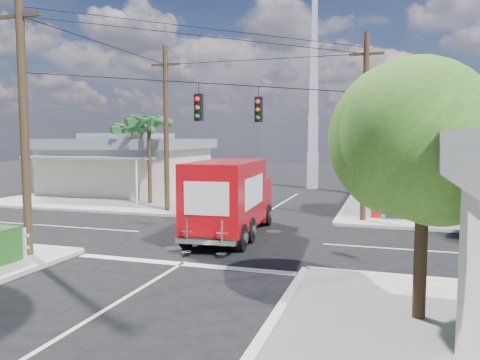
% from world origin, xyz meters
% --- Properties ---
extents(ground, '(120.00, 120.00, 0.00)m').
position_xyz_m(ground, '(0.00, 0.00, 0.00)').
color(ground, black).
rests_on(ground, ground).
extents(sidewalk_ne, '(14.12, 14.12, 0.14)m').
position_xyz_m(sidewalk_ne, '(10.88, 10.88, 0.07)').
color(sidewalk_ne, '#A29D92').
rests_on(sidewalk_ne, ground).
extents(sidewalk_nw, '(14.12, 14.12, 0.14)m').
position_xyz_m(sidewalk_nw, '(-10.88, 10.88, 0.07)').
color(sidewalk_nw, '#A29D92').
rests_on(sidewalk_nw, ground).
extents(road_markings, '(32.00, 32.00, 0.01)m').
position_xyz_m(road_markings, '(0.00, -1.47, 0.01)').
color(road_markings, beige).
rests_on(road_markings, ground).
extents(building_nw, '(10.80, 10.20, 4.30)m').
position_xyz_m(building_nw, '(-12.00, 12.46, 2.22)').
color(building_nw, beige).
rests_on(building_nw, sidewalk_nw).
extents(radio_tower, '(0.80, 0.80, 17.00)m').
position_xyz_m(radio_tower, '(0.50, 20.00, 5.64)').
color(radio_tower, silver).
rests_on(radio_tower, ground).
extents(tree_ne_front, '(4.21, 4.14, 6.66)m').
position_xyz_m(tree_ne_front, '(7.21, 6.76, 4.77)').
color(tree_ne_front, '#422D1C').
rests_on(tree_ne_front, sidewalk_ne).
extents(tree_ne_back, '(3.77, 3.66, 5.82)m').
position_xyz_m(tree_ne_back, '(9.81, 8.96, 4.19)').
color(tree_ne_back, '#422D1C').
rests_on(tree_ne_back, sidewalk_ne).
extents(tree_se, '(3.67, 3.54, 5.62)m').
position_xyz_m(tree_se, '(7.01, -7.24, 4.04)').
color(tree_se, '#422D1C').
rests_on(tree_se, sidewalk_se).
extents(palm_nw_front, '(3.01, 3.08, 5.59)m').
position_xyz_m(palm_nw_front, '(-7.50, 7.50, 5.04)').
color(palm_nw_front, '#422D1C').
rests_on(palm_nw_front, sidewalk_nw).
extents(palm_nw_back, '(3.01, 3.08, 5.19)m').
position_xyz_m(palm_nw_back, '(-9.50, 9.00, 4.67)').
color(palm_nw_back, '#422D1C').
rests_on(palm_nw_back, sidewalk_nw).
extents(utility_poles, '(12.00, 10.68, 9.00)m').
position_xyz_m(utility_poles, '(-1.58, 1.60, 4.67)').
color(utility_poles, '#473321').
rests_on(utility_poles, ground).
extents(vending_boxes, '(1.90, 0.50, 1.10)m').
position_xyz_m(vending_boxes, '(6.50, 6.20, 0.69)').
color(vending_boxes, red).
rests_on(vending_boxes, sidewalk_ne).
extents(delivery_truck, '(2.78, 7.42, 3.15)m').
position_xyz_m(delivery_truck, '(0.13, 0.32, 1.60)').
color(delivery_truck, black).
rests_on(delivery_truck, ground).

